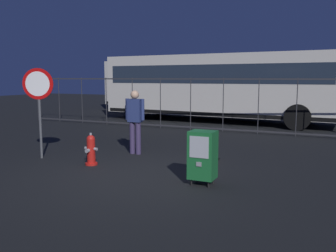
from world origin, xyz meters
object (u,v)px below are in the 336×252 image
stop_sign (39,94)px  bus_near (218,84)px  traffic_cone (211,150)px  fire_hydrant (91,150)px  pedestrian (135,118)px  newspaper_box_primary (203,155)px  bus_far (188,83)px

stop_sign → bus_near: bus_near is taller
traffic_cone → fire_hydrant: bearing=-145.1°
fire_hydrant → pedestrian: size_ratio=0.45×
fire_hydrant → stop_sign: bearing=177.9°
newspaper_box_primary → traffic_cone: newspaper_box_primary is taller
stop_sign → pedestrian: bearing=37.5°
traffic_cone → bus_far: (-5.09, 11.43, 1.45)m
stop_sign → bus_far: bearing=95.2°
bus_far → bus_near: bearing=-45.5°
pedestrian → bus_near: (-0.14, 7.81, 0.76)m
fire_hydrant → bus_far: (-2.75, 13.06, 1.36)m
pedestrian → fire_hydrant: bearing=-101.8°
newspaper_box_primary → bus_far: bearing=112.6°
stop_sign → pedestrian: 2.45m
newspaper_box_primary → bus_far: size_ratio=0.10×
traffic_cone → pedestrian: bearing=-176.2°
newspaper_box_primary → stop_sign: size_ratio=0.46×
fire_hydrant → stop_sign: stop_sign is taller
stop_sign → bus_near: bearing=79.4°
newspaper_box_primary → traffic_cone: bearing=103.9°
newspaper_box_primary → bus_far: (-5.60, 13.47, 1.14)m
newspaper_box_primary → traffic_cone: 2.13m
traffic_cone → bus_near: size_ratio=0.05×
bus_near → bus_far: same height
bus_far → stop_sign: bearing=-78.2°
bus_near → bus_far: (-2.93, 3.76, 0.00)m
fire_hydrant → bus_near: 9.41m
fire_hydrant → bus_far: size_ratio=0.07×
fire_hydrant → bus_far: 13.42m
pedestrian → bus_near: bus_near is taller
fire_hydrant → stop_sign: 2.00m
fire_hydrant → pedestrian: 1.64m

